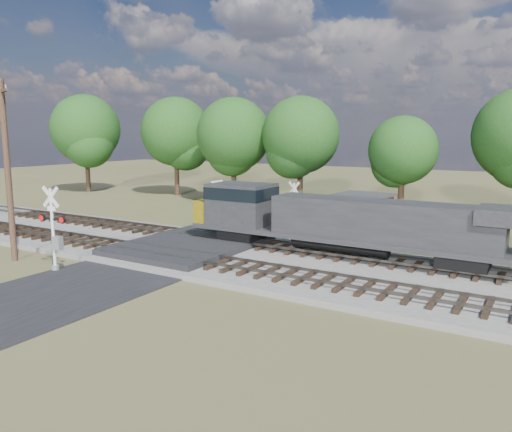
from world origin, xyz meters
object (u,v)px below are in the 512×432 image
Objects in this scene: crossing_signal_near at (55,236)px; equipment_shed at (362,211)px; utility_pole at (7,167)px; crossing_signal_far at (293,214)px.

crossing_signal_near reaches higher than equipment_shed.
utility_pole is at bearing -120.79° from equipment_shed.
utility_pole is (-10.48, -14.22, 3.73)m from crossing_signal_far.
utility_pole is at bearing 65.47° from crossing_signal_far.
crossing_signal_far is at bearing 72.75° from utility_pole.
crossing_signal_far is 6.20m from equipment_shed.
utility_pole is 2.42× the size of equipment_shed.
crossing_signal_far is 0.39× the size of utility_pole.
crossing_signal_near is at bearing 16.11° from utility_pole.
equipment_shed is at bearing -108.78° from crossing_signal_far.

